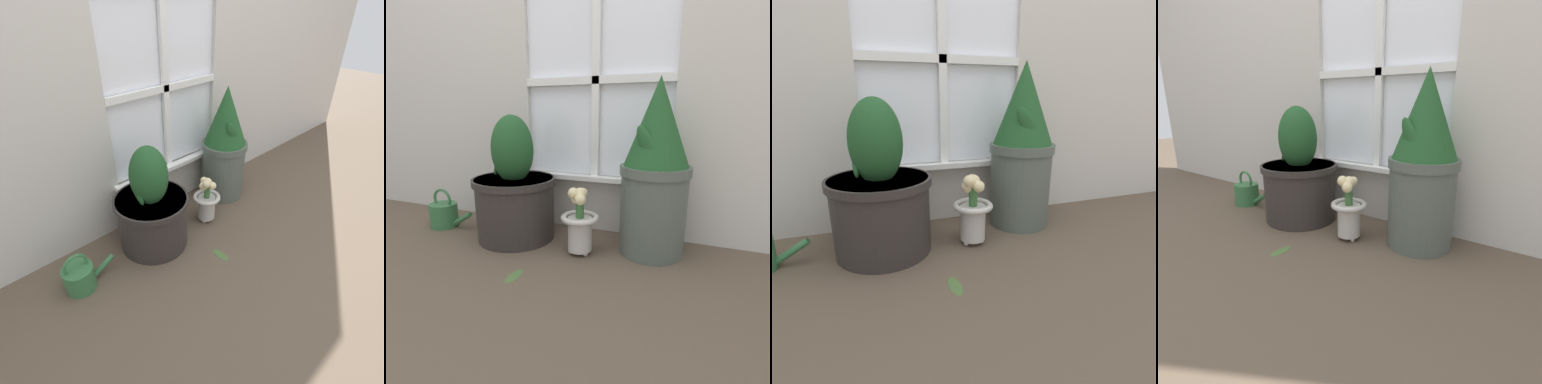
% 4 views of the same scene
% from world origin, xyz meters
% --- Properties ---
extents(ground_plane, '(10.00, 10.00, 0.00)m').
position_xyz_m(ground_plane, '(0.00, 0.00, 0.00)').
color(ground_plane, brown).
extents(potted_plant_left, '(0.40, 0.40, 0.60)m').
position_xyz_m(potted_plant_left, '(-0.32, 0.28, 0.22)').
color(potted_plant_left, '#2D2826').
rests_on(potted_plant_left, ground_plane).
extents(potted_plant_right, '(0.30, 0.30, 0.74)m').
position_xyz_m(potted_plant_right, '(0.32, 0.36, 0.37)').
color(potted_plant_right, '#4C564C').
rests_on(potted_plant_right, ground_plane).
extents(flower_vase, '(0.16, 0.16, 0.30)m').
position_xyz_m(flower_vase, '(0.04, 0.23, 0.15)').
color(flower_vase, '#BCB7AD').
rests_on(flower_vase, ground_plane).
extents(watering_can, '(0.26, 0.15, 0.21)m').
position_xyz_m(watering_can, '(-0.77, 0.27, 0.07)').
color(watering_can, '#336B3D').
rests_on(watering_can, ground_plane).
extents(fallen_leaf, '(0.04, 0.11, 0.01)m').
position_xyz_m(fallen_leaf, '(-0.13, -0.05, 0.00)').
color(fallen_leaf, '#476633').
rests_on(fallen_leaf, ground_plane).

